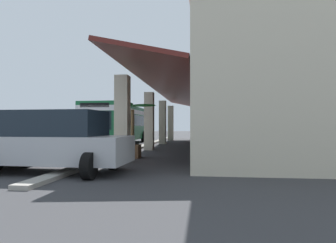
% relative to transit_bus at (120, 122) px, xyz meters
% --- Properties ---
extents(ground, '(120.00, 120.00, 0.00)m').
position_rel_transit_bus_xyz_m(ground, '(-0.13, 6.85, -1.85)').
color(ground, '#38383A').
extents(curb_strip, '(28.80, 0.50, 0.12)m').
position_rel_transit_bus_xyz_m(curb_strip, '(2.54, 2.54, -1.79)').
color(curb_strip, '#9E998E').
rests_on(curb_strip, ground).
extents(plaza_building, '(24.30, 15.07, 7.10)m').
position_rel_transit_bus_xyz_m(plaza_building, '(2.54, 12.16, 1.70)').
color(plaza_building, beige).
rests_on(plaza_building, ground).
extents(transit_bus, '(11.24, 2.94, 3.34)m').
position_rel_transit_bus_xyz_m(transit_bus, '(0.00, 0.00, 0.00)').
color(transit_bus, '#196638').
rests_on(transit_bus, ground).
extents(parked_suv_green, '(4.86, 2.31, 1.97)m').
position_rel_transit_bus_xyz_m(parked_suv_green, '(-4.15, -6.07, -0.84)').
color(parked_suv_green, '#195933').
rests_on(parked_suv_green, ground).
extents(parked_suv_silver, '(2.83, 4.87, 1.97)m').
position_rel_transit_bus_xyz_m(parked_suv_silver, '(14.42, 1.99, -0.84)').
color(parked_suv_silver, '#B2B5BA').
rests_on(parked_suv_silver, ground).
extents(pedestrian, '(0.52, 0.60, 1.78)m').
position_rel_transit_bus_xyz_m(pedestrian, '(11.47, 1.60, -0.84)').
color(pedestrian, '#38383D').
rests_on(pedestrian, ground).
extents(potted_palm, '(1.47, 1.92, 2.57)m').
position_rel_transit_bus_xyz_m(potted_palm, '(9.93, 3.49, -1.14)').
color(potted_palm, brown).
rests_on(potted_palm, ground).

